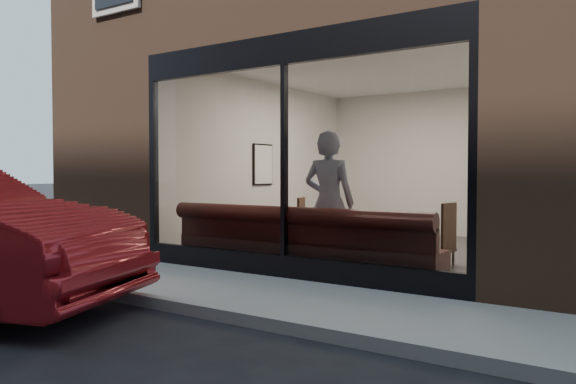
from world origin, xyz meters
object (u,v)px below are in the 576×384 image
Objects in this scene: cafe_table_right at (365,220)px; cafe_chair_left at (291,237)px; person at (329,203)px; cafe_chair_right at (437,250)px; cafe_table_left at (297,215)px; banquette at (301,257)px.

cafe_table_right reaches higher than cafe_chair_left.
cafe_table_right is at bearing -142.97° from person.
cafe_chair_right is (0.65, 1.09, -0.50)m from cafe_table_right.
person is 1.02m from cafe_table_left.
cafe_table_right is 1.37m from cafe_chair_right.
cafe_chair_left is at bearing 126.78° from banquette.
person reaches higher than cafe_table_right.
banquette is at bearing -54.05° from cafe_table_left.
cafe_chair_left is (-2.08, 1.29, -0.50)m from cafe_table_right.
banquette is 2.13m from cafe_chair_right.
banquette is 10.14× the size of cafe_chair_left.
banquette is 6.74× the size of cafe_table_left.
cafe_chair_right is at bearing 50.44° from banquette.
cafe_chair_left is (-1.71, 1.65, -0.74)m from person.
cafe_chair_right is (1.87, 0.93, -0.50)m from cafe_table_left.
banquette is at bearing 57.85° from cafe_chair_right.
cafe_table_left reaches higher than cafe_chair_right.
person is 3.30× the size of cafe_table_left.
cafe_chair_right reaches higher than cafe_chair_left.
cafe_table_left is 1.35× the size of cafe_chair_right.
person reaches higher than cafe_table_left.
cafe_chair_left is (-0.86, 1.13, -0.50)m from cafe_table_left.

